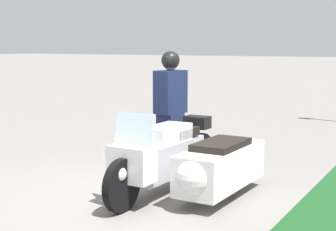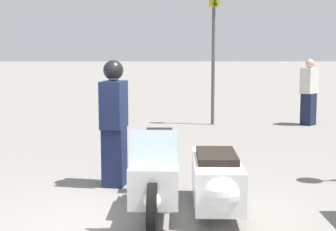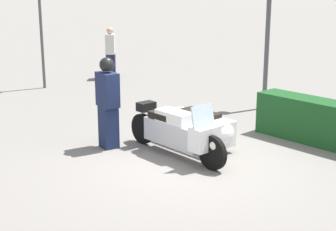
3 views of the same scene
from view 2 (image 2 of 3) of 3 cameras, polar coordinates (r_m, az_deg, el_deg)
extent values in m
plane|color=slate|center=(6.01, -2.56, -12.18)|extent=(160.00, 160.00, 0.00)
cylinder|color=black|center=(5.42, -1.73, -10.80)|extent=(0.64, 0.12, 0.64)
cylinder|color=black|center=(7.38, -0.92, -5.89)|extent=(0.64, 0.12, 0.64)
cylinder|color=black|center=(6.61, 5.31, -8.12)|extent=(0.50, 0.11, 0.50)
cube|color=#B7B7BC|center=(6.36, -1.26, -6.85)|extent=(1.44, 0.44, 0.45)
cube|color=white|center=(6.29, -1.27, -3.98)|extent=(0.79, 0.40, 0.24)
cube|color=black|center=(6.61, -1.15, -3.60)|extent=(0.58, 0.39, 0.12)
cube|color=white|center=(5.56, -1.63, -7.99)|extent=(0.33, 0.54, 0.44)
cube|color=silver|center=(5.52, -1.62, -3.69)|extent=(0.13, 0.52, 0.40)
sphere|color=white|center=(5.33, -1.77, -9.43)|extent=(0.18, 0.18, 0.18)
cube|color=white|center=(6.51, 5.37, -7.00)|extent=(1.63, 0.61, 0.50)
sphere|color=white|center=(5.85, 5.86, -8.42)|extent=(0.47, 0.48, 0.47)
cube|color=black|center=(6.45, 5.40, -4.50)|extent=(0.90, 0.51, 0.09)
cube|color=black|center=(7.15, -0.97, -2.19)|extent=(0.25, 0.36, 0.18)
cube|color=#192347|center=(7.65, -5.95, -4.58)|extent=(0.40, 0.36, 0.87)
cube|color=#192347|center=(7.53, -6.03, 1.21)|extent=(0.55, 0.39, 0.69)
sphere|color=tan|center=(7.49, -6.08, 4.71)|extent=(0.23, 0.23, 0.23)
sphere|color=black|center=(7.49, -6.08, 5.02)|extent=(0.29, 0.29, 0.29)
cylinder|color=#4C4C4C|center=(13.73, 5.02, 5.42)|extent=(0.09, 0.09, 3.10)
sphere|color=#07350F|center=(13.66, 5.27, 12.21)|extent=(0.11, 0.11, 0.11)
cube|color=#191E38|center=(14.20, 15.29, 0.69)|extent=(0.46, 0.46, 0.85)
cube|color=beige|center=(14.14, 15.40, 3.75)|extent=(0.57, 0.55, 0.67)
sphere|color=tan|center=(14.12, 15.46, 5.58)|extent=(0.23, 0.23, 0.23)
camera|label=1|loc=(3.21, 83.96, -0.27)|focal=55.00mm
camera|label=3|loc=(6.81, -98.32, 10.31)|focal=55.00mm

